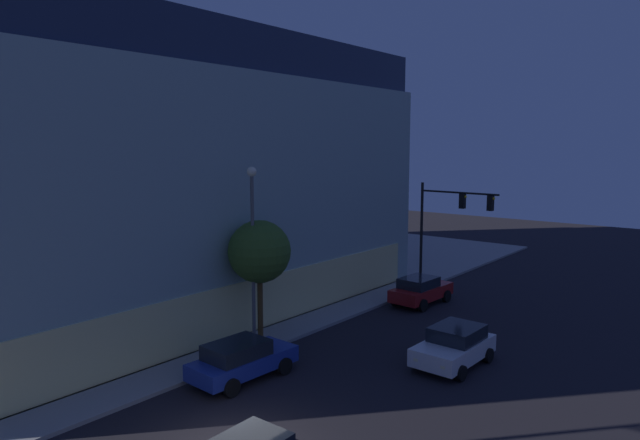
{
  "coord_description": "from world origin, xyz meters",
  "views": [
    {
      "loc": [
        -10.5,
        -11.93,
        9.04
      ],
      "look_at": [
        9.01,
        3.94,
        5.78
      ],
      "focal_mm": 31.63,
      "sensor_mm": 36.0,
      "label": 1
    }
  ],
  "objects_px": {
    "traffic_light_far_corner": "(448,215)",
    "sidewalk_tree": "(259,252)",
    "car_red": "(421,290)",
    "car_blue": "(242,359)",
    "car_white": "(454,346)",
    "modern_building": "(103,174)",
    "street_lamp_sidewalk": "(253,234)"
  },
  "relations": [
    {
      "from": "street_lamp_sidewalk",
      "to": "car_white",
      "type": "height_order",
      "value": "street_lamp_sidewalk"
    },
    {
      "from": "modern_building",
      "to": "car_red",
      "type": "relative_size",
      "value": 6.74
    },
    {
      "from": "sidewalk_tree",
      "to": "traffic_light_far_corner",
      "type": "bearing_deg",
      "value": -10.34
    },
    {
      "from": "car_red",
      "to": "sidewalk_tree",
      "type": "bearing_deg",
      "value": 165.77
    },
    {
      "from": "sidewalk_tree",
      "to": "car_blue",
      "type": "height_order",
      "value": "sidewalk_tree"
    },
    {
      "from": "sidewalk_tree",
      "to": "car_white",
      "type": "xyz_separation_m",
      "value": [
        3.13,
        -8.26,
        -3.44
      ]
    },
    {
      "from": "car_red",
      "to": "car_white",
      "type": "bearing_deg",
      "value": -142.26
    },
    {
      "from": "car_white",
      "to": "traffic_light_far_corner",
      "type": "bearing_deg",
      "value": 28.08
    },
    {
      "from": "street_lamp_sidewalk",
      "to": "car_white",
      "type": "relative_size",
      "value": 1.98
    },
    {
      "from": "traffic_light_far_corner",
      "to": "car_white",
      "type": "xyz_separation_m",
      "value": [
        -10.73,
        -5.73,
        -4.02
      ]
    },
    {
      "from": "traffic_light_far_corner",
      "to": "sidewalk_tree",
      "type": "height_order",
      "value": "traffic_light_far_corner"
    },
    {
      "from": "car_white",
      "to": "street_lamp_sidewalk",
      "type": "bearing_deg",
      "value": 114.5
    },
    {
      "from": "modern_building",
      "to": "car_white",
      "type": "relative_size",
      "value": 7.18
    },
    {
      "from": "street_lamp_sidewalk",
      "to": "car_blue",
      "type": "xyz_separation_m",
      "value": [
        -2.95,
        -2.33,
        -4.37
      ]
    },
    {
      "from": "traffic_light_far_corner",
      "to": "car_red",
      "type": "xyz_separation_m",
      "value": [
        -3.47,
        -0.11,
        -4.01
      ]
    },
    {
      "from": "modern_building",
      "to": "car_blue",
      "type": "xyz_separation_m",
      "value": [
        -4.51,
        -17.38,
        -6.56
      ]
    },
    {
      "from": "modern_building",
      "to": "car_blue",
      "type": "height_order",
      "value": "modern_building"
    },
    {
      "from": "car_red",
      "to": "street_lamp_sidewalk",
      "type": "bearing_deg",
      "value": 167.24
    },
    {
      "from": "street_lamp_sidewalk",
      "to": "traffic_light_far_corner",
      "type": "bearing_deg",
      "value": -9.35
    },
    {
      "from": "car_red",
      "to": "traffic_light_far_corner",
      "type": "bearing_deg",
      "value": 1.74
    },
    {
      "from": "traffic_light_far_corner",
      "to": "sidewalk_tree",
      "type": "xyz_separation_m",
      "value": [
        -13.86,
        2.53,
        -0.58
      ]
    },
    {
      "from": "car_blue",
      "to": "car_white",
      "type": "bearing_deg",
      "value": -41.0
    },
    {
      "from": "modern_building",
      "to": "traffic_light_far_corner",
      "type": "height_order",
      "value": "modern_building"
    },
    {
      "from": "modern_building",
      "to": "sidewalk_tree",
      "type": "relative_size",
      "value": 5.22
    },
    {
      "from": "sidewalk_tree",
      "to": "car_white",
      "type": "relative_size",
      "value": 1.37
    },
    {
      "from": "modern_building",
      "to": "traffic_light_far_corner",
      "type": "bearing_deg",
      "value": -53.57
    },
    {
      "from": "street_lamp_sidewalk",
      "to": "car_white",
      "type": "bearing_deg",
      "value": -65.5
    },
    {
      "from": "traffic_light_far_corner",
      "to": "car_white",
      "type": "distance_m",
      "value": 12.81
    },
    {
      "from": "sidewalk_tree",
      "to": "car_blue",
      "type": "xyz_separation_m",
      "value": [
        -3.51,
        -2.49,
        -3.45
      ]
    },
    {
      "from": "modern_building",
      "to": "traffic_light_far_corner",
      "type": "distance_m",
      "value": 21.81
    },
    {
      "from": "street_lamp_sidewalk",
      "to": "sidewalk_tree",
      "type": "distance_m",
      "value": 1.09
    },
    {
      "from": "traffic_light_far_corner",
      "to": "car_red",
      "type": "bearing_deg",
      "value": -178.26
    }
  ]
}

